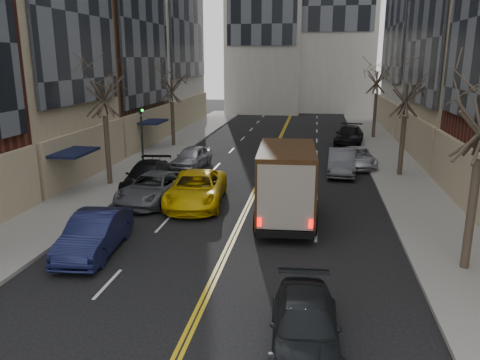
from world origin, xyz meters
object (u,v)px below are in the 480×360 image
Objects in this scene: ups_truck at (286,184)px; pedestrian at (267,192)px; taxi at (196,189)px; observer_sedan at (305,326)px.

ups_truck is 4.25× the size of pedestrian.
ups_truck reaches higher than pedestrian.
taxi is at bearing 79.52° from pedestrian.
taxi is at bearing 113.83° from observer_sedan.
taxi is 3.69m from pedestrian.
ups_truck reaches higher than taxi.
pedestrian is (-1.11, 2.00, -1.03)m from ups_truck.
observer_sedan is at bearing 178.15° from pedestrian.
ups_truck is at bearing 93.71° from observer_sedan.
pedestrian is at bearing -3.56° from taxi.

